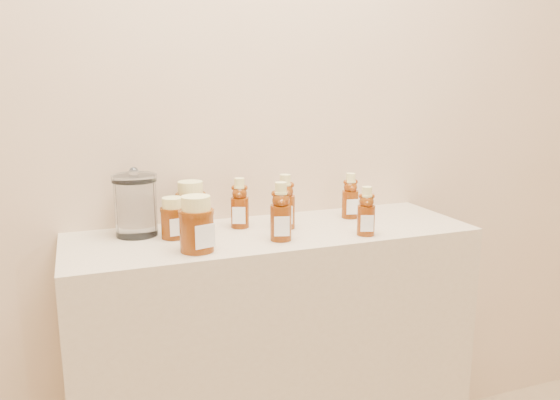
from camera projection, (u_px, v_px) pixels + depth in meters
name	position (u px, v px, depth m)	size (l,w,h in m)	color
wall_back	(251.00, 77.00, 1.71)	(3.50, 0.02, 2.70)	#CAA989
display_table	(274.00, 369.00, 1.72)	(1.20, 0.40, 0.90)	tan
bear_bottle_back_left	(240.00, 200.00, 1.65)	(0.06, 0.06, 0.17)	#5A2207
bear_bottle_back_mid	(285.00, 198.00, 1.64)	(0.06, 0.06, 0.19)	#5A2207
bear_bottle_back_right	(350.00, 193.00, 1.77)	(0.06, 0.06, 0.17)	#5A2207
bear_bottle_front_left	(281.00, 208.00, 1.51)	(0.06, 0.06, 0.19)	#5A2207
bear_bottle_front_right	(366.00, 208.00, 1.56)	(0.05, 0.05, 0.16)	#5A2207
honey_jar_left	(173.00, 218.00, 1.54)	(0.07, 0.07, 0.12)	#5A2207
honey_jar_back	(191.00, 205.00, 1.63)	(0.09, 0.09, 0.14)	#5A2207
honey_jar_front	(197.00, 224.00, 1.42)	(0.09, 0.09, 0.15)	#5A2207
glass_canister	(135.00, 203.00, 1.56)	(0.13, 0.13, 0.19)	white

